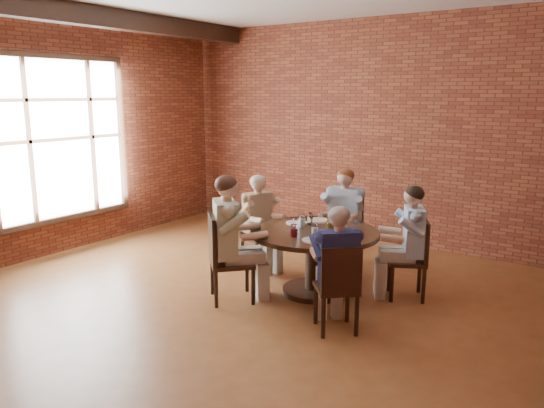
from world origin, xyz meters
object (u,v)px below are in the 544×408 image
Objects in this scene: diner_a at (408,243)px; smartphone at (321,239)px; chair_b at (345,230)px; diner_e at (337,269)px; chair_c at (257,232)px; dining_table at (315,249)px; diner_c at (260,223)px; chair_a at (414,256)px; chair_e at (338,285)px; diner_b at (343,219)px; diner_d at (231,239)px; chair_d at (223,255)px.

smartphone is at bearing -68.88° from diner_a.
smartphone is at bearing -81.91° from chair_b.
chair_c is at bearing -74.38° from diner_e.
dining_table is 1.14× the size of diner_a.
chair_b is at bearing 114.78° from smartphone.
diner_c is at bearing 161.58° from dining_table.
chair_b is (-1.16, 0.56, 0.01)m from chair_a.
diner_c is at bearing -75.40° from chair_e.
chair_b reaches higher than chair_e.
diner_a is 1.45× the size of chair_e.
chair_a is 1.02× the size of chair_e.
diner_b is at bearing -38.51° from chair_c.
diner_e is at bearing -103.42° from chair_c.
chair_e reaches higher than smartphone.
chair_b is at bearing -107.82° from diner_e.
diner_c reaches higher than dining_table.
diner_b is at bearing 115.29° from smartphone.
diner_c is at bearing -112.47° from chair_a.
diner_e reaches higher than chair_a.
chair_b is (-1.08, 0.59, -0.14)m from diner_a.
dining_table is 1.01m from diner_b.
diner_a reaches higher than diner_e.
chair_a is 6.87× the size of smartphone.
diner_b reaches higher than diner_e.
diner_a reaches higher than chair_b.
diner_d is at bearing -147.20° from smartphone.
dining_table is at bearing -90.00° from chair_a.
chair_d reaches higher than chair_b.
chair_a is 2.15m from chair_d.
diner_e is (0.68, -0.74, 0.10)m from dining_table.
chair_a is 1.02× the size of chair_c.
diner_e is at bearing -73.61° from chair_b.
chair_d is at bearing -43.31° from chair_e.
dining_table is 1.57× the size of chair_b.
chair_b reaches higher than chair_a.
chair_c is 1.52m from smartphone.
chair_a is 0.93× the size of chair_d.
dining_table is at bearing 138.45° from smartphone.
diner_a reaches higher than chair_a.
chair_d is (-0.58, -1.76, -0.14)m from diner_b.
diner_c is at bearing -27.17° from diner_d.
diner_d is at bearing -114.06° from chair_b.
diner_a is 1.98m from diner_d.
diner_a is 1.03× the size of diner_c.
diner_a is 1.38× the size of chair_b.
chair_d is at bearing -145.23° from smartphone.
diner_d is 1.13× the size of diner_e.
diner_c and diner_e have the same top height.
diner_e reaches higher than chair_c.
chair_c is 0.16m from diner_c.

